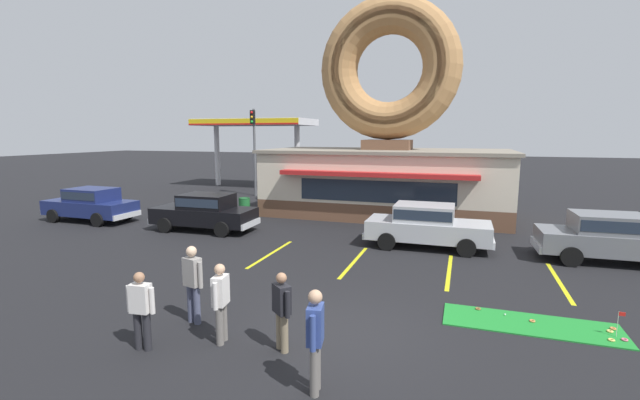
# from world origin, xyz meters

# --- Properties ---
(ground_plane) EXTENTS (160.00, 160.00, 0.00)m
(ground_plane) POSITION_xyz_m (0.00, 0.00, 0.00)
(ground_plane) COLOR black
(donut_shop_building) EXTENTS (12.30, 6.75, 10.96)m
(donut_shop_building) POSITION_xyz_m (-1.54, 13.94, 3.74)
(donut_shop_building) COLOR brown
(donut_shop_building) RESTS_ON ground
(putting_mat) EXTENTS (3.67, 1.22, 0.03)m
(putting_mat) POSITION_xyz_m (3.83, 1.68, 0.01)
(putting_mat) COLOR #1E842D
(putting_mat) RESTS_ON ground
(mini_donut_near_left) EXTENTS (0.13, 0.13, 0.04)m
(mini_donut_near_left) POSITION_xyz_m (5.36, 1.77, 0.05)
(mini_donut_near_left) COLOR #E5C666
(mini_donut_near_left) RESTS_ON putting_mat
(mini_donut_near_right) EXTENTS (0.13, 0.13, 0.04)m
(mini_donut_near_right) POSITION_xyz_m (3.88, 1.80, 0.05)
(mini_donut_near_right) COLOR #D17F47
(mini_donut_near_right) RESTS_ON putting_mat
(mini_donut_mid_left) EXTENTS (0.13, 0.13, 0.04)m
(mini_donut_mid_left) POSITION_xyz_m (2.75, 2.13, 0.05)
(mini_donut_mid_left) COLOR brown
(mini_donut_mid_left) RESTS_ON putting_mat
(mini_donut_mid_centre) EXTENTS (0.13, 0.13, 0.04)m
(mini_donut_mid_centre) POSITION_xyz_m (5.26, 1.33, 0.05)
(mini_donut_mid_centre) COLOR #E5C666
(mini_donut_mid_centre) RESTS_ON putting_mat
(mini_donut_mid_right) EXTENTS (0.13, 0.13, 0.04)m
(mini_donut_mid_right) POSITION_xyz_m (5.46, 1.94, 0.05)
(mini_donut_mid_right) COLOR #D17F47
(mini_donut_mid_right) RESTS_ON putting_mat
(mini_donut_far_left) EXTENTS (0.13, 0.13, 0.04)m
(mini_donut_far_left) POSITION_xyz_m (5.52, 1.43, 0.05)
(mini_donut_far_left) COLOR #D8667F
(mini_donut_far_left) RESTS_ON putting_mat
(golf_ball) EXTENTS (0.04, 0.04, 0.04)m
(golf_ball) POSITION_xyz_m (3.33, 1.97, 0.05)
(golf_ball) COLOR white
(golf_ball) RESTS_ON putting_mat
(putting_flag_pin) EXTENTS (0.13, 0.01, 0.55)m
(putting_flag_pin) POSITION_xyz_m (5.45, 1.57, 0.44)
(putting_flag_pin) COLOR silver
(putting_flag_pin) RESTS_ON putting_mat
(car_silver) EXTENTS (4.56, 1.98, 1.60)m
(car_silver) POSITION_xyz_m (1.07, 7.66, 0.87)
(car_silver) COLOR #B2B5BA
(car_silver) RESTS_ON ground
(car_black) EXTENTS (4.60, 2.07, 1.60)m
(car_black) POSITION_xyz_m (-8.27, 7.44, 0.87)
(car_black) COLOR black
(car_black) RESTS_ON ground
(car_navy) EXTENTS (4.59, 2.04, 1.60)m
(car_navy) POSITION_xyz_m (-14.62, 7.43, 0.87)
(car_navy) COLOR navy
(car_navy) RESTS_ON ground
(car_grey) EXTENTS (4.61, 2.09, 1.60)m
(car_grey) POSITION_xyz_m (6.91, 7.65, 0.87)
(car_grey) COLOR slate
(car_grey) RESTS_ON ground
(pedestrian_blue_sweater_man) EXTENTS (0.31, 0.59, 1.74)m
(pedestrian_blue_sweater_man) POSITION_xyz_m (0.16, -2.17, 0.97)
(pedestrian_blue_sweater_man) COLOR slate
(pedestrian_blue_sweater_man) RESTS_ON ground
(pedestrian_hooded_kid) EXTENTS (0.29, 0.59, 1.64)m
(pedestrian_hooded_kid) POSITION_xyz_m (-2.18, -1.18, 0.90)
(pedestrian_hooded_kid) COLOR slate
(pedestrian_hooded_kid) RESTS_ON ground
(pedestrian_leather_jacket_man) EXTENTS (0.58, 0.33, 1.75)m
(pedestrian_leather_jacket_man) POSITION_xyz_m (-3.25, -0.58, 0.98)
(pedestrian_leather_jacket_man) COLOR #474C66
(pedestrian_leather_jacket_man) RESTS_ON ground
(pedestrian_clipboard_woman) EXTENTS (0.48, 0.43, 1.56)m
(pedestrian_clipboard_woman) POSITION_xyz_m (-0.91, -1.08, 0.86)
(pedestrian_clipboard_woman) COLOR #7F7056
(pedestrian_clipboard_woman) RESTS_ON ground
(pedestrian_beanie_man) EXTENTS (0.59, 0.28, 1.57)m
(pedestrian_beanie_man) POSITION_xyz_m (-3.48, -1.92, 0.86)
(pedestrian_beanie_man) COLOR #232328
(pedestrian_beanie_man) RESTS_ON ground
(trash_bin) EXTENTS (0.57, 0.57, 0.97)m
(trash_bin) POSITION_xyz_m (-8.16, 10.75, 0.50)
(trash_bin) COLOR #1E662D
(trash_bin) RESTS_ON ground
(traffic_light_pole) EXTENTS (0.28, 0.47, 5.80)m
(traffic_light_pole) POSITION_xyz_m (-11.10, 17.62, 3.71)
(traffic_light_pole) COLOR #595B60
(traffic_light_pole) RESTS_ON ground
(gas_station_canopy) EXTENTS (9.00, 4.46, 5.30)m
(gas_station_canopy) POSITION_xyz_m (-13.33, 22.17, 4.86)
(gas_station_canopy) COLOR silver
(gas_station_canopy) RESTS_ON ground
(parking_stripe_far_left) EXTENTS (0.12, 3.60, 0.01)m
(parking_stripe_far_left) POSITION_xyz_m (-4.01, 5.00, 0.00)
(parking_stripe_far_left) COLOR yellow
(parking_stripe_far_left) RESTS_ON ground
(parking_stripe_left) EXTENTS (0.12, 3.60, 0.01)m
(parking_stripe_left) POSITION_xyz_m (-1.01, 5.00, 0.00)
(parking_stripe_left) COLOR yellow
(parking_stripe_left) RESTS_ON ground
(parking_stripe_mid_left) EXTENTS (0.12, 3.60, 0.01)m
(parking_stripe_mid_left) POSITION_xyz_m (1.99, 5.00, 0.00)
(parking_stripe_mid_left) COLOR yellow
(parking_stripe_mid_left) RESTS_ON ground
(parking_stripe_centre) EXTENTS (0.12, 3.60, 0.01)m
(parking_stripe_centre) POSITION_xyz_m (4.99, 5.00, 0.00)
(parking_stripe_centre) COLOR yellow
(parking_stripe_centre) RESTS_ON ground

